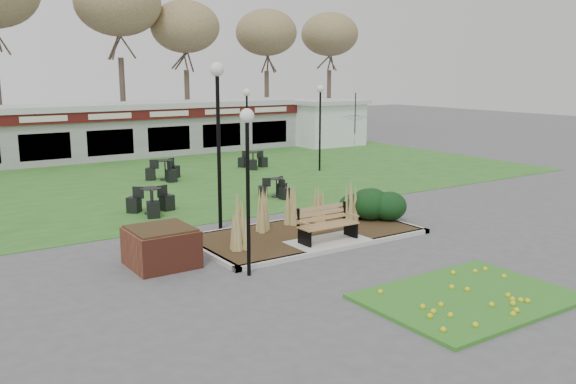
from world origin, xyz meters
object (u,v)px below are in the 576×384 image
bistro_set_c (253,163)px  bistro_set_d (276,191)px  bistro_set_b (165,173)px  bistro_set_a (151,205)px  park_bench (326,223)px  lamp_post_mid_right (247,114)px  lamp_post_near_right (218,109)px  patio_umbrella (355,129)px  lamp_post_far_right (320,109)px  service_hut (327,122)px  lamp_post_near_left (247,155)px  food_pavilion (102,131)px  brick_planter (161,246)px

bistro_set_c → bistro_set_d: bearing=-113.2°
bistro_set_b → bistro_set_d: size_ratio=1.23×
bistro_set_a → bistro_set_d: (4.84, -0.04, -0.05)m
park_bench → lamp_post_mid_right: (3.27, 9.90, 2.24)m
lamp_post_near_right → bistro_set_a: (-0.94, 3.07, -3.24)m
patio_umbrella → lamp_post_far_right: bearing=-147.8°
bistro_set_b → service_hut: bearing=24.7°
lamp_post_near_left → bistro_set_a: size_ratio=2.46×
lamp_post_mid_right → bistro_set_a: bearing=-146.6°
service_hut → patio_umbrella: size_ratio=1.87×
food_pavilion → bistro_set_b: food_pavilion is taller
brick_planter → lamp_post_near_left: bearing=-52.3°
lamp_post_mid_right → bistro_set_a: 7.47m
brick_planter → lamp_post_mid_right: (7.67, 9.15, 2.35)m
lamp_post_far_right → brick_planter: bearing=-141.5°
lamp_post_near_left → bistro_set_b: (3.22, 12.69, -2.48)m
lamp_post_mid_right → bistro_set_d: size_ratio=2.96×
lamp_post_mid_right → bistro_set_c: 3.93m
lamp_post_near_left → bistro_set_c: (7.98, 13.40, -2.51)m
park_bench → service_hut: bearing=52.7°
brick_planter → bistro_set_c: 14.92m
bistro_set_b → lamp_post_mid_right: bearing=-29.6°
bistro_set_d → lamp_post_mid_right: bearing=75.3°
bistro_set_a → bistro_set_d: 4.84m
lamp_post_near_right → bistro_set_c: size_ratio=3.33×
lamp_post_near_left → lamp_post_near_right: lamp_post_near_right is taller
lamp_post_near_right → lamp_post_mid_right: (4.93, 6.95, -0.72)m
service_hut → lamp_post_far_right: lamp_post_far_right is taller
brick_planter → lamp_post_near_right: (2.73, 2.20, 3.07)m
lamp_post_far_right → bistro_set_c: lamp_post_far_right is taller
brick_planter → lamp_post_near_left: size_ratio=0.39×
patio_umbrella → brick_planter: bearing=-143.2°
lamp_post_near_left → food_pavilion: bearing=81.7°
lamp_post_far_right → bistro_set_b: bearing=166.4°
bistro_set_b → brick_planter: bearing=-112.9°
service_hut → bistro_set_c: 10.16m
bistro_set_d → patio_umbrella: patio_umbrella is taller
service_hut → lamp_post_near_left: size_ratio=1.15×
lamp_post_mid_right → lamp_post_far_right: size_ratio=0.98×
lamp_post_near_right → brick_planter: bearing=-141.2°
bistro_set_c → bistro_set_d: 6.93m
bistro_set_a → bistro_set_d: size_ratio=1.18×
park_bench → lamp_post_mid_right: 10.66m
lamp_post_far_right → bistro_set_a: size_ratio=2.56×
bistro_set_a → service_hut: bearing=36.1°
park_bench → food_pavilion: bearing=90.0°
park_bench → brick_planter: 4.47m
service_hut → patio_umbrella: service_hut is taller
bistro_set_c → bistro_set_a: bearing=-140.1°
lamp_post_near_right → lamp_post_far_right: 11.29m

